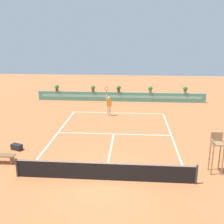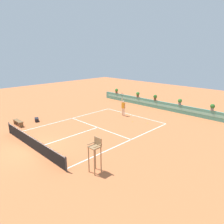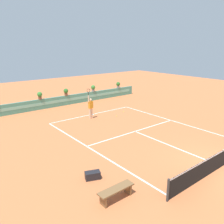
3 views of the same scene
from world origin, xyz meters
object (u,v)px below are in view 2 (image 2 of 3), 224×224
at_px(potted_plant_far_left, 117,91).
at_px(potted_plant_centre, 155,97).
at_px(tennis_ball_mid_court, 133,121).
at_px(bench_courtside, 18,122).
at_px(potted_plant_right, 180,101).
at_px(tennis_ball_near_baseline, 147,123).
at_px(potted_plant_left, 138,94).
at_px(tennis_player, 123,107).
at_px(gear_bag, 37,120).
at_px(potted_plant_far_right, 212,107).
at_px(umpire_chair, 96,151).

xyz_separation_m(potted_plant_far_left, potted_plant_centre, (6.74, 0.00, 0.00)).
bearing_deg(tennis_ball_mid_court, bench_courtside, -129.77).
relative_size(potted_plant_right, potted_plant_far_left, 1.00).
height_order(tennis_ball_mid_court, potted_plant_centre, potted_plant_centre).
height_order(tennis_ball_near_baseline, potted_plant_left, potted_plant_left).
relative_size(tennis_player, potted_plant_far_left, 3.57).
xyz_separation_m(gear_bag, potted_plant_right, (8.99, 13.20, 1.23)).
xyz_separation_m(tennis_player, potted_plant_right, (3.94, 5.44, 0.36)).
xyz_separation_m(potted_plant_far_left, potted_plant_far_right, (13.74, 0.00, 0.00)).
bearing_deg(gear_bag, tennis_ball_mid_court, 43.88).
bearing_deg(bench_courtside, umpire_chair, -0.51).
relative_size(potted_plant_left, potted_plant_far_left, 1.00).
bearing_deg(potted_plant_centre, bench_courtside, -110.88).
height_order(tennis_ball_near_baseline, potted_plant_far_left, potted_plant_far_left).
relative_size(bench_courtside, potted_plant_far_left, 2.21).
bearing_deg(tennis_ball_near_baseline, tennis_ball_mid_court, -155.40).
relative_size(tennis_player, potted_plant_far_right, 3.57).
relative_size(umpire_chair, potted_plant_far_right, 2.96).
distance_m(tennis_player, potted_plant_far_right, 9.33).
height_order(bench_courtside, potted_plant_centre, potted_plant_centre).
relative_size(bench_courtside, potted_plant_centre, 2.21).
height_order(gear_bag, tennis_ball_near_baseline, gear_bag).
distance_m(tennis_ball_near_baseline, potted_plant_far_left, 11.28).
bearing_deg(gear_bag, tennis_ball_near_baseline, 41.31).
height_order(umpire_chair, tennis_ball_near_baseline, umpire_chair).
bearing_deg(potted_plant_far_left, potted_plant_centre, 0.00).
relative_size(tennis_player, tennis_ball_mid_court, 38.01).
distance_m(umpire_chair, potted_plant_far_left, 19.67).
relative_size(gear_bag, tennis_ball_near_baseline, 10.29).
xyz_separation_m(potted_plant_left, potted_plant_far_right, (9.77, 0.00, 0.00)).
distance_m(gear_bag, potted_plant_centre, 14.40).
bearing_deg(gear_bag, potted_plant_far_right, 46.24).
xyz_separation_m(bench_courtside, tennis_ball_mid_court, (7.23, 8.69, -0.34)).
bearing_deg(tennis_ball_near_baseline, potted_plant_centre, 117.04).
bearing_deg(tennis_player, potted_plant_centre, 83.96).
xyz_separation_m(tennis_ball_near_baseline, potted_plant_far_left, (-9.64, 5.69, 1.38)).
distance_m(potted_plant_far_left, potted_plant_far_right, 13.74).
distance_m(umpire_chair, gear_bag, 11.68).
xyz_separation_m(gear_bag, potted_plant_far_right, (12.64, 13.20, 1.23)).
xyz_separation_m(umpire_chair, potted_plant_far_right, (1.18, 15.13, 0.07)).
bearing_deg(bench_courtside, potted_plant_centre, 69.12).
xyz_separation_m(umpire_chair, tennis_player, (-6.40, 9.69, -0.29)).
bearing_deg(potted_plant_far_right, potted_plant_left, 180.00).
relative_size(potted_plant_left, potted_plant_far_right, 1.00).
distance_m(umpire_chair, tennis_ball_near_baseline, 9.96).
xyz_separation_m(umpire_chair, potted_plant_left, (-8.59, 15.13, 0.07)).
height_order(umpire_chair, potted_plant_far_right, umpire_chair).
bearing_deg(tennis_ball_mid_court, tennis_ball_near_baseline, 24.60).
height_order(bench_courtside, potted_plant_right, potted_plant_right).
height_order(potted_plant_left, potted_plant_far_right, same).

